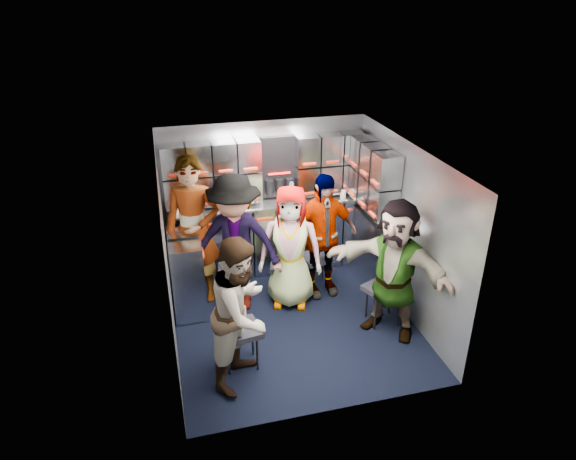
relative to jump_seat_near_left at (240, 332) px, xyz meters
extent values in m
plane|color=black|center=(0.74, 0.63, -0.43)|extent=(3.00, 3.00, 0.00)
cube|color=gray|center=(0.74, 2.13, 0.62)|extent=(2.80, 0.04, 2.10)
cube|color=gray|center=(-0.66, 0.63, 0.62)|extent=(0.04, 3.00, 2.10)
cube|color=gray|center=(2.14, 0.63, 0.62)|extent=(0.04, 3.00, 2.10)
cube|color=silver|center=(0.74, 0.63, 1.67)|extent=(2.80, 3.00, 0.02)
cube|color=#A2A8B2|center=(0.74, 1.92, 0.07)|extent=(2.68, 0.38, 0.99)
cube|color=#A2A8B2|center=(-0.45, 1.19, 0.07)|extent=(0.38, 0.76, 0.99)
cube|color=#B4B6BB|center=(0.74, 1.92, 0.59)|extent=(2.68, 0.42, 0.03)
cube|color=#A2A8B2|center=(0.74, 1.98, 1.06)|extent=(2.68, 0.28, 0.82)
cube|color=#A2A8B2|center=(1.99, 1.33, 1.06)|extent=(0.28, 1.00, 0.82)
cube|color=#A2A8B2|center=(1.99, 1.23, 0.07)|extent=(0.28, 1.20, 1.00)
cube|color=#B4200D|center=(0.74, 1.72, 0.45)|extent=(2.60, 0.02, 0.03)
cube|color=black|center=(0.00, 0.00, 0.02)|extent=(0.46, 0.44, 0.06)
cylinder|color=black|center=(-0.15, -0.13, -0.21)|extent=(0.03, 0.03, 0.43)
cylinder|color=black|center=(0.15, -0.13, -0.21)|extent=(0.03, 0.03, 0.43)
cylinder|color=black|center=(-0.15, 0.13, -0.21)|extent=(0.03, 0.03, 0.43)
cylinder|color=black|center=(0.15, 0.13, -0.21)|extent=(0.03, 0.03, 0.43)
cube|color=black|center=(0.15, 1.30, 0.03)|extent=(0.46, 0.45, 0.07)
cylinder|color=black|center=(0.00, 1.17, -0.21)|extent=(0.03, 0.03, 0.44)
cylinder|color=black|center=(0.31, 1.17, -0.21)|extent=(0.03, 0.03, 0.44)
cylinder|color=black|center=(0.00, 1.43, -0.21)|extent=(0.03, 0.03, 0.44)
cylinder|color=black|center=(0.31, 1.43, -0.21)|extent=(0.03, 0.03, 0.44)
cube|color=black|center=(0.81, 1.20, 0.02)|extent=(0.50, 0.49, 0.06)
cylinder|color=black|center=(0.66, 1.08, -0.21)|extent=(0.03, 0.03, 0.43)
cylinder|color=black|center=(0.96, 1.08, -0.21)|extent=(0.03, 0.03, 0.43)
cylinder|color=black|center=(0.66, 1.33, -0.21)|extent=(0.03, 0.03, 0.43)
cylinder|color=black|center=(0.96, 1.33, -0.21)|extent=(0.03, 0.03, 0.43)
cube|color=black|center=(1.25, 1.34, -0.01)|extent=(0.45, 0.43, 0.06)
cylinder|color=black|center=(1.12, 1.22, -0.23)|extent=(0.02, 0.02, 0.40)
cylinder|color=black|center=(1.39, 1.22, -0.23)|extent=(0.02, 0.02, 0.40)
cylinder|color=black|center=(1.12, 1.46, -0.23)|extent=(0.02, 0.02, 0.40)
cylinder|color=black|center=(1.39, 1.46, -0.23)|extent=(0.02, 0.02, 0.40)
cube|color=black|center=(1.79, 0.34, 0.04)|extent=(0.54, 0.53, 0.07)
cylinder|color=black|center=(1.63, 0.21, -0.21)|extent=(0.03, 0.03, 0.44)
cylinder|color=black|center=(1.94, 0.21, -0.21)|extent=(0.03, 0.03, 0.44)
cylinder|color=black|center=(1.63, 0.48, -0.21)|extent=(0.03, 0.03, 0.44)
cylinder|color=black|center=(1.94, 0.48, -0.21)|extent=(0.03, 0.03, 0.44)
imported|color=black|center=(-0.31, 1.44, 0.53)|extent=(0.79, 0.63, 1.91)
imported|color=black|center=(0.00, -0.18, 0.38)|extent=(0.95, 1.00, 1.62)
imported|color=black|center=(0.15, 1.12, 0.46)|extent=(1.30, 1.04, 1.77)
imported|color=black|center=(0.81, 1.02, 0.37)|extent=(0.90, 0.73, 1.59)
imported|color=black|center=(1.25, 1.16, 0.40)|extent=(1.00, 0.49, 1.66)
imported|color=black|center=(1.79, 0.16, 0.41)|extent=(1.41, 1.47, 1.67)
cylinder|color=white|center=(-0.26, 1.87, 0.73)|extent=(0.07, 0.07, 0.26)
cylinder|color=white|center=(0.03, 1.87, 0.73)|extent=(0.07, 0.07, 0.24)
cylinder|color=white|center=(1.05, 1.87, 0.74)|extent=(0.06, 0.06, 0.27)
cylinder|color=#CBB18F|center=(-0.50, 1.86, 0.65)|extent=(0.09, 0.09, 0.09)
cylinder|color=#CBB18F|center=(1.79, 1.86, 0.66)|extent=(0.08, 0.08, 0.11)
camera|label=1|loc=(-0.61, -4.34, 3.33)|focal=32.00mm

